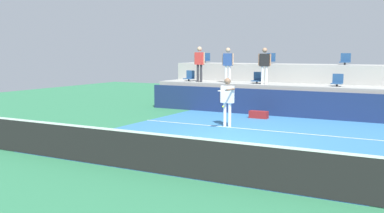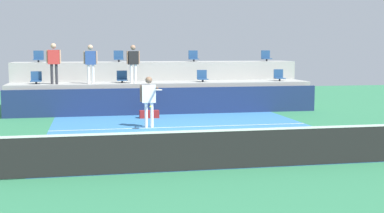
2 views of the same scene
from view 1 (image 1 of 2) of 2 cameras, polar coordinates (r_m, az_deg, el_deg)
ground_plane at (r=13.55m, az=4.48°, el=-4.49°), size 40.00×40.00×0.00m
court_inner_paint at (r=14.45m, az=6.11°, el=-3.78°), size 9.00×10.00×0.01m
court_service_line at (r=15.74m, az=8.06°, el=-2.91°), size 9.00×0.06×0.00m
tennis_net at (r=10.01m, az=-4.95°, el=-5.69°), size 10.48×0.08×1.07m
sponsor_backboard at (r=19.04m, az=11.90°, el=0.37°), size 13.00×0.16×1.10m
seating_tier_lower at (r=20.28m, az=12.97°, el=0.95°), size 13.00×1.80×1.25m
seating_tier_upper at (r=21.97m, az=14.27°, el=2.48°), size 13.00×1.80×2.10m
stadium_chair_lower_far_left at (r=22.16m, az=-0.31°, el=3.80°), size 0.44×0.40×0.52m
stadium_chair_lower_left at (r=20.68m, az=8.31°, el=3.50°), size 0.44×0.40×0.52m
stadium_chair_lower_right at (r=19.74m, az=17.94°, el=3.08°), size 0.44×0.40×0.52m
stadium_chair_upper_far_left at (r=23.73m, az=1.71°, el=6.06°), size 0.44×0.40×0.52m
stadium_chair_upper_left at (r=22.35m, az=9.90°, el=5.91°), size 0.44×0.40×0.52m
stadium_chair_upper_right at (r=21.48m, az=18.84°, el=5.60°), size 0.44×0.40×0.52m
tennis_player at (r=16.12m, az=4.47°, el=1.22°), size 0.65×1.24×1.75m
spectator_leaning_on_rail at (r=21.43m, az=0.96°, el=5.82°), size 0.59×0.25×1.67m
spectator_in_grey at (r=20.79m, az=4.57°, el=5.64°), size 0.57×0.22×1.62m
spectator_in_white at (r=20.14m, az=9.18°, el=5.52°), size 0.57×0.25×1.61m
tennis_ball at (r=15.83m, az=3.95°, el=-0.01°), size 0.07×0.07×0.07m
equipment_bag at (r=18.42m, az=8.44°, el=-1.03°), size 0.76×0.28×0.30m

